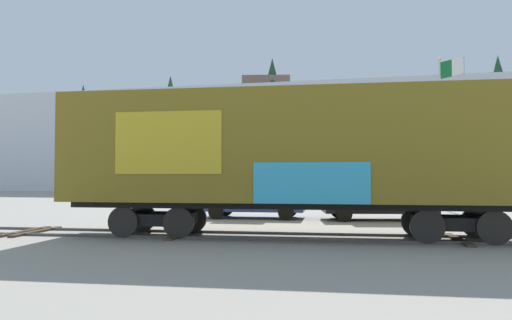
{
  "coord_description": "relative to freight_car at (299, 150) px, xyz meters",
  "views": [
    {
      "loc": [
        1.75,
        -13.71,
        1.82
      ],
      "look_at": [
        -1.42,
        0.73,
        2.33
      ],
      "focal_mm": 32.59,
      "sensor_mm": 36.0,
      "label": 1
    }
  ],
  "objects": [
    {
      "name": "flagpole",
      "position": [
        6.41,
        13.19,
        2.91
      ],
      "size": [
        1.12,
        1.25,
        8.4
      ],
      "color": "silver",
      "rests_on": "ground_plane"
    },
    {
      "name": "parked_car_black",
      "position": [
        2.47,
        6.27,
        -1.73
      ],
      "size": [
        4.78,
        2.63,
        1.75
      ],
      "color": "black",
      "rests_on": "ground_plane"
    },
    {
      "name": "track",
      "position": [
        -0.67,
        -0.04,
        -2.55
      ],
      "size": [
        59.96,
        5.67,
        0.08
      ],
      "color": "#4C4742",
      "rests_on": "ground_plane"
    },
    {
      "name": "parked_car_blue",
      "position": [
        -2.79,
        6.05,
        -1.77
      ],
      "size": [
        4.44,
        2.16,
        1.62
      ],
      "color": "navy",
      "rests_on": "ground_plane"
    },
    {
      "name": "freight_car",
      "position": [
        0.0,
        0.0,
        0.0
      ],
      "size": [
        14.06,
        3.87,
        4.5
      ],
      "color": "olive",
      "rests_on": "ground_plane"
    },
    {
      "name": "hillside",
      "position": [
        -0.04,
        55.68,
        3.38
      ],
      "size": [
        124.73,
        41.9,
        16.46
      ],
      "color": "silver",
      "rests_on": "ground_plane"
    },
    {
      "name": "ground_plane",
      "position": [
        -0.05,
        0.0,
        -2.59
      ],
      "size": [
        260.0,
        260.0,
        0.0
      ],
      "primitive_type": "plane",
      "color": "gray"
    }
  ]
}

